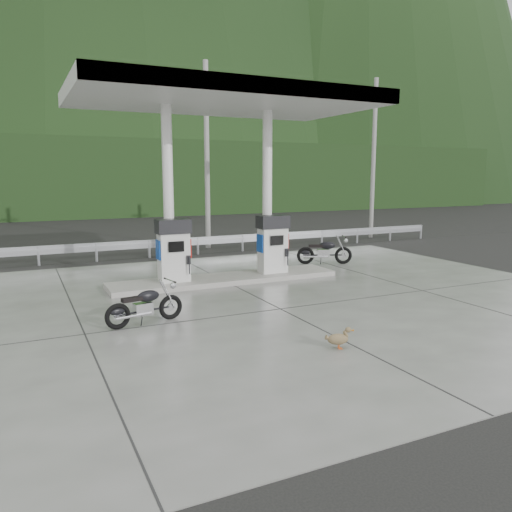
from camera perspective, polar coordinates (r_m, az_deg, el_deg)
name	(u,v)px	position (r m, az deg, el deg)	size (l,w,h in m)	color
ground	(262,300)	(12.95, 0.71, -5.10)	(160.00, 160.00, 0.00)	black
forecourt_apron	(262,300)	(12.95, 0.71, -5.06)	(18.00, 14.00, 0.02)	#63635E
pump_island	(226,279)	(15.15, -3.47, -2.64)	(7.00, 1.40, 0.15)	gray
gas_pump_left	(174,251)	(14.47, -9.39, 0.61)	(0.95, 0.55, 1.80)	silver
gas_pump_right	(273,244)	(15.65, 1.93, 1.37)	(0.95, 0.55, 1.80)	silver
canopy_column_left	(168,194)	(14.71, -9.99, 7.00)	(0.30, 0.30, 5.00)	white
canopy_column_right	(267,192)	(15.87, 1.29, 7.28)	(0.30, 0.30, 5.00)	white
canopy_roof	(224,99)	(14.99, -3.68, 17.51)	(8.50, 5.00, 0.40)	silver
guardrail	(174,238)	(20.19, -9.37, 1.99)	(26.00, 0.16, 1.42)	#ADB0B6
road	(153,245)	(23.64, -11.70, 1.23)	(60.00, 7.00, 0.01)	black
utility_pole_b	(207,157)	(22.10, -5.63, 11.23)	(0.22, 0.22, 8.00)	gray
utility_pole_c	(373,160)	(26.56, 13.28, 10.68)	(0.22, 0.22, 8.00)	gray
tree_band	(94,178)	(41.63, -18.06, 8.47)	(80.00, 6.00, 6.00)	black
forested_hills	(63,200)	(71.54, -21.17, 6.02)	(100.00, 40.00, 140.00)	black
motorcycle_left	(145,306)	(11.06, -12.59, -5.61)	(1.67, 0.53, 0.79)	black
motorcycle_right	(324,252)	(18.24, 7.83, 0.49)	(1.87, 0.59, 0.89)	black
duck	(338,339)	(9.49, 9.33, -9.39)	(0.48, 0.14, 0.35)	brown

